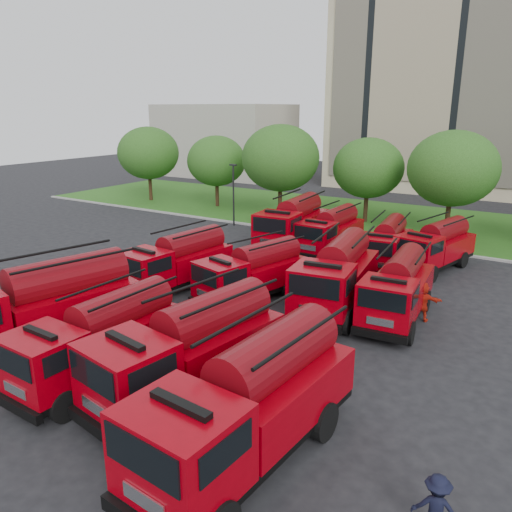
{
  "coord_description": "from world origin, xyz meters",
  "views": [
    {
      "loc": [
        13.39,
        -16.52,
        9.49
      ],
      "look_at": [
        -0.38,
        5.39,
        1.8
      ],
      "focal_mm": 35.0,
      "sensor_mm": 36.0,
      "label": 1
    }
  ],
  "objects": [
    {
      "name": "firefighter_1",
      "position": [
        3.88,
        -7.63,
        0.0
      ],
      "size": [
        0.95,
        0.67,
        1.78
      ],
      "primitive_type": "imported",
      "rotation": [
        0.0,
        0.0,
        -0.24
      ],
      "color": "#B31C0D",
      "rests_on": "ground"
    },
    {
      "name": "fire_truck_4",
      "position": [
        -3.86,
        2.99,
        1.55
      ],
      "size": [
        3.04,
        6.96,
        3.08
      ],
      "rotation": [
        0.0,
        0.0,
        -0.11
      ],
      "color": "black",
      "rests_on": "ground"
    },
    {
      "name": "fire_truck_3",
      "position": [
        6.92,
        -6.53,
        1.78
      ],
      "size": [
        3.32,
        7.97,
        3.54
      ],
      "rotation": [
        0.0,
        0.0,
        -0.08
      ],
      "color": "black",
      "rests_on": "ground"
    },
    {
      "name": "fire_truck_1",
      "position": [
        0.01,
        -5.7,
        1.55
      ],
      "size": [
        2.65,
        6.85,
        3.09
      ],
      "rotation": [
        0.0,
        0.0,
        -0.03
      ],
      "color": "black",
      "rests_on": "ground"
    },
    {
      "name": "tree_0",
      "position": [
        -24.0,
        22.0,
        5.02
      ],
      "size": [
        6.3,
        6.3,
        7.7
      ],
      "color": "#382314",
      "rests_on": "ground"
    },
    {
      "name": "lamp_post_0",
      "position": [
        -10.0,
        17.2,
        2.9
      ],
      "size": [
        0.6,
        0.25,
        5.11
      ],
      "color": "black",
      "rests_on": "ground"
    },
    {
      "name": "tree_3",
      "position": [
        -1.0,
        24.0,
        4.68
      ],
      "size": [
        5.88,
        5.88,
        7.19
      ],
      "color": "#382314",
      "rests_on": "ground"
    },
    {
      "name": "apartment_building",
      "position": [
        2.0,
        47.94,
        12.5
      ],
      "size": [
        30.0,
        14.18,
        25.0
      ],
      "color": "beige",
      "rests_on": "ground"
    },
    {
      "name": "fire_truck_7",
      "position": [
        7.45,
        5.22,
        1.52
      ],
      "size": [
        2.88,
        6.8,
        3.02
      ],
      "rotation": [
        0.0,
        0.0,
        0.09
      ],
      "color": "black",
      "rests_on": "ground"
    },
    {
      "name": "fire_truck_6",
      "position": [
        4.55,
        4.94,
        1.72
      ],
      "size": [
        3.56,
        7.78,
        3.41
      ],
      "rotation": [
        0.0,
        0.0,
        0.13
      ],
      "color": "black",
      "rests_on": "ground"
    },
    {
      "name": "lawn",
      "position": [
        0.0,
        26.0,
        0.06
      ],
      "size": [
        70.0,
        16.0,
        0.12
      ],
      "primitive_type": "cube",
      "color": "#235516",
      "rests_on": "ground"
    },
    {
      "name": "ground",
      "position": [
        0.0,
        0.0,
        0.0
      ],
      "size": [
        140.0,
        140.0,
        0.0
      ],
      "primitive_type": "plane",
      "color": "black",
      "rests_on": "ground"
    },
    {
      "name": "side_building",
      "position": [
        -30.0,
        44.0,
        5.0
      ],
      "size": [
        18.0,
        12.0,
        10.0
      ],
      "primitive_type": "cube",
      "color": "#9C978A",
      "rests_on": "ground"
    },
    {
      "name": "tree_2",
      "position": [
        -8.0,
        21.5,
        5.35
      ],
      "size": [
        6.72,
        6.72,
        8.22
      ],
      "color": "#382314",
      "rests_on": "ground"
    },
    {
      "name": "fire_truck_2",
      "position": [
        3.43,
        -4.86,
        1.71
      ],
      "size": [
        3.65,
        7.75,
        3.39
      ],
      "rotation": [
        0.0,
        0.0,
        -0.15
      ],
      "color": "black",
      "rests_on": "ground"
    },
    {
      "name": "fire_truck_11",
      "position": [
        7.15,
        13.85,
        1.49
      ],
      "size": [
        3.68,
        6.83,
        2.96
      ],
      "rotation": [
        0.0,
        0.0,
        -0.24
      ],
      "color": "black",
      "rests_on": "ground"
    },
    {
      "name": "tree_4",
      "position": [
        6.0,
        22.5,
        5.22
      ],
      "size": [
        6.55,
        6.55,
        8.01
      ],
      "color": "#382314",
      "rests_on": "ground"
    },
    {
      "name": "firefighter_4",
      "position": [
        1.7,
        -0.31,
        0.0
      ],
      "size": [
        1.0,
        0.91,
        1.71
      ],
      "primitive_type": "imported",
      "rotation": [
        0.0,
        0.0,
        2.58
      ],
      "color": "black",
      "rests_on": "ground"
    },
    {
      "name": "tree_1",
      "position": [
        -16.0,
        23.0,
        4.55
      ],
      "size": [
        5.71,
        5.71,
        6.98
      ],
      "color": "#382314",
      "rests_on": "ground"
    },
    {
      "name": "fire_truck_10",
      "position": [
        4.48,
        12.7,
        1.47
      ],
      "size": [
        2.93,
        6.62,
        2.92
      ],
      "rotation": [
        0.0,
        0.0,
        0.11
      ],
      "color": "black",
      "rests_on": "ground"
    },
    {
      "name": "fire_truck_0",
      "position": [
        -3.84,
        -5.41,
        1.84
      ],
      "size": [
        4.72,
        8.46,
        3.65
      ],
      "rotation": [
        0.0,
        0.0,
        -0.26
      ],
      "color": "black",
      "rests_on": "ground"
    },
    {
      "name": "curb",
      "position": [
        0.0,
        17.9,
        0.07
      ],
      "size": [
        70.0,
        0.3,
        0.14
      ],
      "primitive_type": "cube",
      "color": "gray",
      "rests_on": "ground"
    },
    {
      "name": "fire_truck_8",
      "position": [
        -2.52,
        13.61,
        1.77
      ],
      "size": [
        3.35,
        7.91,
        3.51
      ],
      "rotation": [
        0.0,
        0.0,
        0.09
      ],
      "color": "black",
      "rests_on": "ground"
    },
    {
      "name": "firefighter_0",
      "position": [
        3.62,
        -7.73,
        0.0
      ],
      "size": [
        0.74,
        0.67,
        1.65
      ],
      "primitive_type": "imported",
      "rotation": [
        0.0,
        0.0,
        0.49
      ],
      "color": "#B31C0D",
      "rests_on": "ground"
    },
    {
      "name": "fire_truck_5",
      "position": [
        0.44,
        3.79,
        1.46
      ],
      "size": [
        3.72,
        6.73,
        2.91
      ],
      "rotation": [
        0.0,
        0.0,
        -0.25
      ],
      "color": "black",
      "rests_on": "ground"
    },
    {
      "name": "firefighter_2",
      "position": [
        6.52,
        -5.09,
        0.0
      ],
      "size": [
        0.73,
        1.03,
        1.59
      ],
      "primitive_type": "imported",
      "rotation": [
        0.0,
        0.0,
        1.34
      ],
      "color": "#B31C0D",
      "rests_on": "ground"
    },
    {
      "name": "fire_truck_9",
      "position": [
        0.25,
        13.84,
        1.51
      ],
      "size": [
        2.56,
        6.65,
        3.0
      ],
      "rotation": [
        0.0,
        0.0,
        -0.03
      ],
      "color": "black",
      "rests_on": "ground"
    },
    {
      "name": "firefighter_5",
      "position": [
        8.48,
        5.68,
        0.0
      ],
      "size": [
        1.88,
        1.09,
        1.9
      ],
      "primitive_type": "imported",
      "rotation": [
        0.0,
        0.0,
        3.34
      ],
      "color": "#B31C0D",
      "rests_on": "ground"
    }
  ]
}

